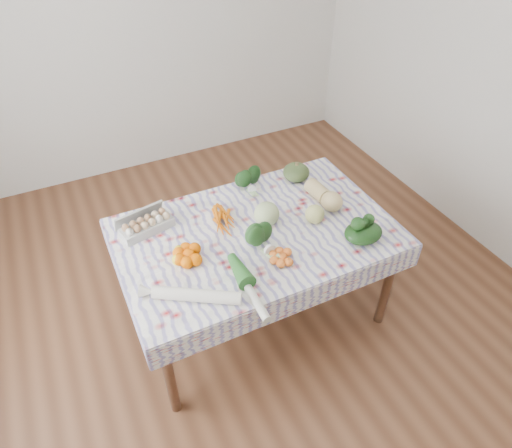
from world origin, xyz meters
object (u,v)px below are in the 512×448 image
at_px(egg_carton, 147,226).
at_px(dining_table, 256,241).
at_px(kabocha_squash, 296,172).
at_px(cabbage, 267,214).
at_px(butternut_squash, 324,194).
at_px(grapefruit, 315,214).

bearing_deg(egg_carton, dining_table, -38.82).
distance_m(egg_carton, kabocha_squash, 1.08).
xyz_separation_m(cabbage, butternut_squash, (0.43, 0.03, -0.01)).
relative_size(kabocha_squash, grapefruit, 1.53).
height_order(kabocha_squash, grapefruit, same).
height_order(dining_table, egg_carton, egg_carton).
bearing_deg(butternut_squash, kabocha_squash, 91.07).
bearing_deg(cabbage, grapefruit, -22.07).
bearing_deg(grapefruit, egg_carton, 159.06).
relative_size(egg_carton, grapefruit, 2.66).
distance_m(cabbage, grapefruit, 0.30).
bearing_deg(egg_carton, butternut_squash, -24.13).
bearing_deg(butternut_squash, cabbage, 179.26).
xyz_separation_m(dining_table, butternut_squash, (0.52, 0.06, 0.15)).
xyz_separation_m(kabocha_squash, cabbage, (-0.40, -0.34, 0.02)).
height_order(dining_table, grapefruit, grapefruit).
bearing_deg(grapefruit, cabbage, 157.93).
relative_size(dining_table, butternut_squash, 5.44).
height_order(egg_carton, kabocha_squash, kabocha_squash).
distance_m(dining_table, cabbage, 0.19).
distance_m(dining_table, egg_carton, 0.67).
distance_m(egg_carton, grapefruit, 1.02).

